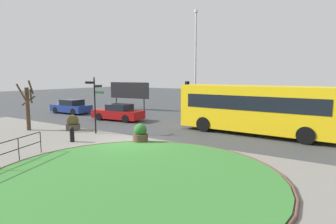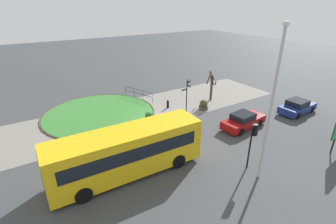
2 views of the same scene
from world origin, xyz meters
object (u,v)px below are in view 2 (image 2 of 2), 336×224
traffic_light_near (253,137)px  planter_near_signpost (149,118)px  car_near_lane (297,107)px  lamppost_tall (271,105)px  street_tree_bare (212,86)px  bollard_foreground (168,104)px  bus_yellow (127,152)px  signpost_directional (187,95)px  car_far_lane (243,121)px  planter_kerbside (204,105)px

traffic_light_near → planter_near_signpost: 10.15m
car_near_lane → planter_near_signpost: car_near_lane is taller
lamppost_tall → street_tree_bare: size_ratio=2.75×
bollard_foreground → lamppost_tall: (1.15, 12.67, 4.58)m
bus_yellow → car_near_lane: bus_yellow is taller
car_near_lane → street_tree_bare: street_tree_bare is taller
bus_yellow → signpost_directional: bearing=-146.0°
planter_near_signpost → street_tree_bare: bearing=-171.4°
bus_yellow → car_far_lane: (-11.36, -0.52, -1.04)m
signpost_directional → planter_near_signpost: signpost_directional is taller
planter_kerbside → lamppost_tall: bearing=68.6°
signpost_directional → planter_near_signpost: (3.99, -0.40, -1.62)m
planter_kerbside → bollard_foreground: bearing=-39.1°
traffic_light_near → bus_yellow: bearing=162.2°
bus_yellow → car_far_lane: bearing=-175.5°
car_near_lane → street_tree_bare: (4.95, -7.40, 1.07)m
car_near_lane → car_far_lane: size_ratio=0.94×
car_far_lane → planter_kerbside: 4.99m
signpost_directional → bollard_foreground: bearing=-74.8°
car_far_lane → street_tree_bare: 7.07m
bus_yellow → car_near_lane: (-18.39, 0.21, -1.02)m
traffic_light_near → planter_near_signpost: (2.42, -9.67, -1.90)m
lamppost_tall → street_tree_bare: (-6.54, -12.01, -3.31)m
car_near_lane → traffic_light_near: size_ratio=1.30×
bus_yellow → traffic_light_near: traffic_light_near is taller
bollard_foreground → bus_yellow: 11.31m
car_far_lane → planter_kerbside: (0.40, -4.97, -0.16)m
bollard_foreground → bus_yellow: size_ratio=0.09×
planter_near_signpost → car_far_lane: bearing=141.2°
signpost_directional → planter_kerbside: (-2.25, -0.03, -1.65)m
car_near_lane → planter_kerbside: size_ratio=3.98×
bollard_foreground → lamppost_tall: lamppost_tall is taller
bollard_foreground → planter_near_signpost: size_ratio=0.80×
signpost_directional → traffic_light_near: 9.41m
traffic_light_near → car_near_lane: bearing=28.1°
signpost_directional → bollard_foreground: signpost_directional is taller
street_tree_bare → traffic_light_near: bearing=60.2°
planter_near_signpost → planter_kerbside: planter_near_signpost is taller
bus_yellow → traffic_light_near: size_ratio=3.03×
lamppost_tall → street_tree_bare: bearing=-118.6°
signpost_directional → planter_near_signpost: bearing=-5.7°
traffic_light_near → lamppost_tall: size_ratio=0.34×
bollard_foreground → lamppost_tall: size_ratio=0.09×
bollard_foreground → street_tree_bare: (-5.39, 0.66, 1.27)m
bollard_foreground → car_near_lane: 13.11m
traffic_light_near → lamppost_tall: 2.83m
bollard_foreground → car_far_lane: size_ratio=0.19×
street_tree_bare → signpost_directional: bearing=20.0°
signpost_directional → bus_yellow: signpost_directional is taller
car_near_lane → planter_near_signpost: size_ratio=3.86×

